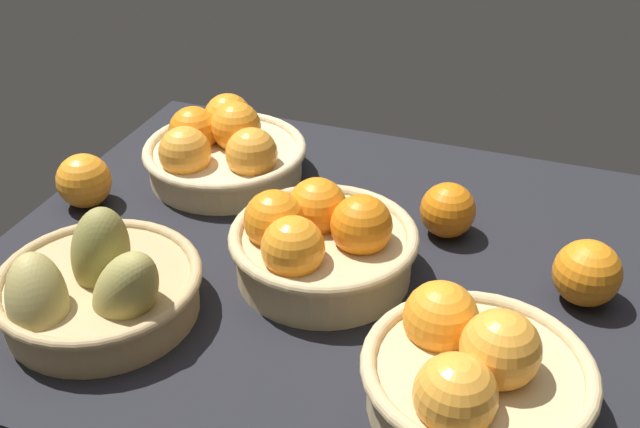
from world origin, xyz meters
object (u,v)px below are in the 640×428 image
Objects in this scene: loose_orange_front_gap at (448,210)px; basket_far_right_pears at (97,288)px; basket_far_left at (473,373)px; basket_center at (320,242)px; loose_orange_back_gap at (587,273)px; loose_orange_side_gap at (84,181)px; basket_near_right at (223,150)px.

basket_far_right_pears is at bearing 42.07° from loose_orange_front_gap.
basket_center is at bearing -35.66° from basket_far_left.
loose_orange_back_gap is at bearing -169.13° from basket_center.
loose_orange_side_gap is at bearing -52.29° from basket_far_right_pears.
basket_far_left is at bearing 142.03° from basket_near_right.
loose_orange_side_gap is (14.37, 14.00, -0.45)cm from basket_near_right.
basket_far_left is at bearing 161.27° from loose_orange_side_gap.
basket_far_left is 1.00× the size of basket_center.
basket_near_right is at bearing -40.07° from basket_center.
basket_near_right is (21.72, -18.27, -0.58)cm from basket_center.
loose_orange_front_gap is at bearing -131.74° from basket_center.
basket_near_right is 3.29× the size of loose_orange_front_gap.
basket_near_right is at bearing -37.97° from basket_far_left.
loose_orange_back_gap is at bearing -156.98° from basket_far_right_pears.
basket_near_right reaches higher than loose_orange_front_gap.
basket_far_left is at bearing 66.03° from loose_orange_back_gap.
basket_center is 18.89cm from loose_orange_front_gap.
basket_far_right_pears reaches higher than loose_orange_side_gap.
basket_far_right_pears reaches higher than basket_center.
basket_near_right is 3.17× the size of loose_orange_side_gap.
loose_orange_front_gap is (-12.55, -14.07, -1.17)cm from basket_center.
basket_center is at bearing -142.43° from basket_far_right_pears.
basket_near_right reaches higher than loose_orange_side_gap.
basket_near_right is at bearing -13.43° from loose_orange_back_gap.
basket_far_left reaches higher than loose_orange_front_gap.
basket_far_right_pears is 3.24× the size of loose_orange_side_gap.
basket_center reaches higher than basket_near_right.
basket_center is at bearing 10.87° from loose_orange_back_gap.
loose_orange_back_gap reaches higher than loose_orange_front_gap.
loose_orange_front_gap is at bearing -137.93° from basket_far_right_pears.
loose_orange_side_gap is (15.53, -20.08, -0.29)cm from basket_far_right_pears.
basket_far_left reaches higher than loose_orange_back_gap.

